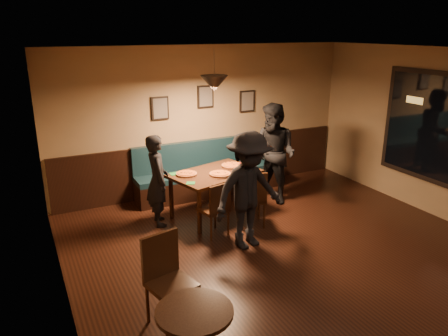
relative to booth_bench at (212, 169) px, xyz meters
name	(u,v)px	position (x,y,z in m)	size (l,w,h in m)	color
floor	(313,271)	(0.00, -3.20, -0.50)	(7.00, 7.00, 0.00)	black
ceiling	(328,54)	(0.00, -3.20, 2.30)	(7.00, 7.00, 0.00)	silver
wall_back	(205,120)	(0.00, 0.30, 0.90)	(6.00, 6.00, 0.00)	#8C704F
wall_left	(63,216)	(-3.00, -3.20, 0.90)	(7.00, 7.00, 0.00)	#8C704F
wainscot	(206,165)	(0.00, 0.27, 0.00)	(5.88, 0.06, 1.00)	black
booth_bench	(212,169)	(0.00, 0.00, 0.00)	(3.00, 0.60, 1.00)	#0F232D
window_frame	(448,131)	(2.96, -2.70, 1.00)	(0.06, 2.56, 1.86)	black
window_glass	(447,131)	(2.93, -2.70, 1.00)	(2.40, 2.40, 0.00)	black
picture_left	(160,108)	(-0.90, 0.27, 1.20)	(0.32, 0.04, 0.42)	black
picture_center	(205,97)	(0.00, 0.27, 1.35)	(0.32, 0.04, 0.42)	black
picture_right	(247,101)	(0.90, 0.27, 1.20)	(0.32, 0.04, 0.42)	black
pendant_lamp	(214,83)	(-0.39, -0.97, 1.75)	(0.44, 0.44, 0.25)	black
dining_table	(215,194)	(-0.39, -0.97, -0.11)	(1.44, 0.92, 0.77)	black
chair_near_left	(213,208)	(-0.73, -1.63, -0.06)	(0.39, 0.39, 0.88)	black
chair_near_right	(251,197)	(-0.03, -1.58, -0.03)	(0.42, 0.42, 0.95)	black
diner_left	(157,180)	(-1.36, -0.87, 0.25)	(0.55, 0.36, 1.50)	black
diner_right	(274,154)	(0.82, -0.88, 0.41)	(0.89, 0.69, 1.83)	black
diner_front	(249,191)	(-0.43, -2.19, 0.37)	(1.12, 0.64, 1.73)	black
pizza_a	(186,174)	(-0.86, -0.87, 0.29)	(0.35, 0.35, 0.04)	orange
pizza_b	(220,174)	(-0.37, -1.12, 0.29)	(0.35, 0.35, 0.04)	orange
pizza_c	(232,165)	(0.02, -0.80, 0.29)	(0.37, 0.37, 0.04)	#C06C24
soda_glass	(251,168)	(0.16, -1.22, 0.34)	(0.06, 0.06, 0.13)	black
tabasco_bottle	(240,165)	(0.09, -0.97, 0.33)	(0.03, 0.03, 0.12)	#8F0409
napkin_a	(174,174)	(-1.03, -0.74, 0.27)	(0.15, 0.15, 0.01)	#1D6E2A
napkin_b	(191,183)	(-0.95, -1.28, 0.27)	(0.13, 0.13, 0.01)	#1C692B
cutlery_set	(226,178)	(-0.36, -1.33, 0.27)	(0.02, 0.18, 0.00)	silver
cafe_chair_far	(171,283)	(-2.03, -3.39, 0.00)	(0.45, 0.45, 1.01)	black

